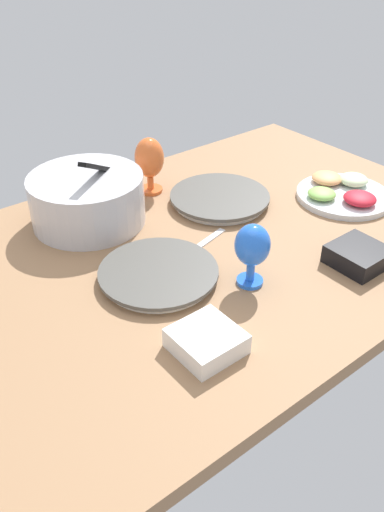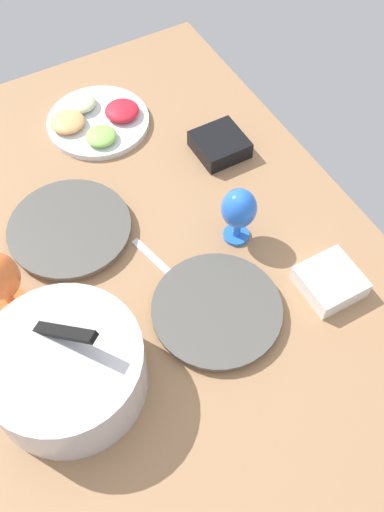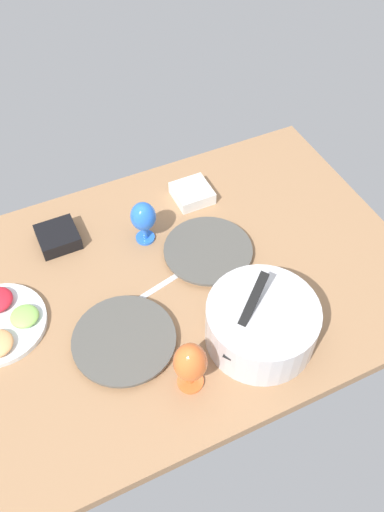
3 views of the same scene
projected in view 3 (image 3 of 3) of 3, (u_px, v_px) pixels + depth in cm
name	position (u px, v px, depth cm)	size (l,w,h in cm)	color
ground_plane	(164.00, 288.00, 168.95)	(160.00, 104.00, 4.00)	#99704C
dinner_plate_left	(208.00, 251.00, 174.36)	(29.10, 29.10, 2.53)	silver
dinner_plate_right	(124.00, 341.00, 152.86)	(29.99, 29.99, 2.72)	silver
mixing_bowl	(261.00, 323.00, 149.57)	(31.71, 31.71, 21.32)	silver
hurricane_glass_orange	(190.00, 364.00, 137.96)	(9.01, 9.01, 17.52)	orange
hurricane_glass_blue	(143.00, 218.00, 171.89)	(8.36, 8.36, 15.90)	blue
square_bowl_white	(192.00, 193.00, 190.14)	(12.82, 12.82, 4.61)	white
square_bowl_black	(58.00, 236.00, 176.67)	(12.94, 12.94, 4.86)	black
fork_by_left_plate	(165.00, 284.00, 167.20)	(18.00, 1.80, 0.60)	silver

